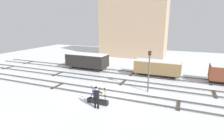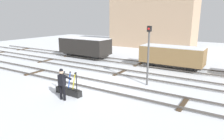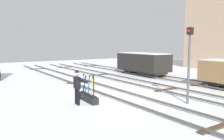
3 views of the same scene
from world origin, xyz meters
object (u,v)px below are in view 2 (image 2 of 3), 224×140
Objects in this scene: rail_worker at (62,82)px; freight_car_back_track at (172,56)px; switch_lever_frame at (69,90)px; signal_post at (148,50)px; freight_car_near_switch at (85,46)px.

freight_car_back_track reaches higher than rail_worker.
switch_lever_frame is at bearing 113.58° from rail_worker.
signal_post is 0.72× the size of freight_car_back_track.
rail_worker is 0.33× the size of freight_car_back_track.
freight_car_near_switch reaches higher than rail_worker.
signal_post is at bearing -89.54° from freight_car_back_track.
rail_worker is at bearing -121.47° from signal_post.
freight_car_near_switch reaches higher than switch_lever_frame.
switch_lever_frame is at bearing -54.48° from freight_car_near_switch.
rail_worker is at bearing -55.31° from freight_car_near_switch.
freight_car_back_track is at bearing 75.68° from rail_worker.
switch_lever_frame is 1.09m from rail_worker.
signal_post is 0.67× the size of freight_car_near_switch.
signal_post is at bearing 60.63° from rail_worker.
switch_lever_frame is at bearing -128.48° from signal_post.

